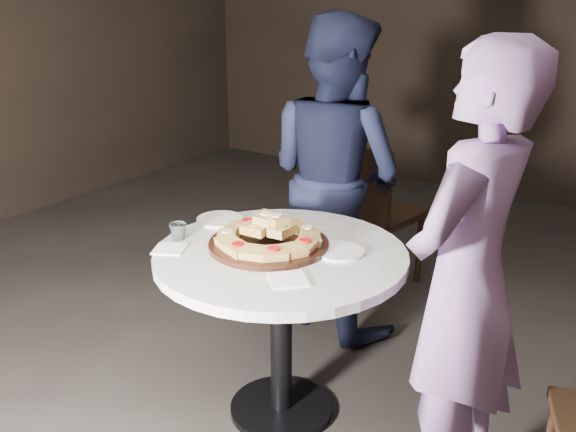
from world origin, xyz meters
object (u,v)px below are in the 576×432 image
Objects in this scene: serving_board at (269,244)px; diner_navy at (335,176)px; water_glass at (178,231)px; diner_teal at (467,283)px; table at (281,283)px; chair_far at (371,206)px; focaccia_pile at (269,234)px.

serving_board is 0.30× the size of diner_navy.
water_glass is 1.15m from diner_teal.
table is 1.47× the size of chair_far.
serving_board is 1.29m from chair_far.
focaccia_pile reaches higher than table.
chair_far reaches higher than focaccia_pile.
serving_board is 6.48× the size of water_glass.
focaccia_pile is at bearing 165.74° from table.
focaccia_pile is 0.38m from water_glass.
water_glass is at bearing -157.00° from focaccia_pile.
table is 1.29m from chair_far.
serving_board reaches higher than table.
focaccia_pile is at bearing 109.82° from serving_board.
serving_board is at bearing -70.18° from focaccia_pile.
serving_board is at bearing 116.19° from diner_navy.
focaccia_pile reaches higher than serving_board.
diner_teal is (0.96, -0.80, -0.01)m from diner_navy.
water_glass is at bearing 93.83° from diner_navy.
diner_navy is 1.01× the size of diner_teal.
diner_navy reaches higher than water_glass.
chair_far is 0.53m from diner_navy.
water_glass is at bearing -157.89° from serving_board.
diner_navy is at bearing 79.36° from water_glass.
focaccia_pile is at bearing 116.13° from diner_navy.
table is 0.47m from water_glass.
table is at bearing 17.40° from water_glass.
focaccia_pile is at bearing 107.94° from chair_far.
diner_teal is at bearing 1.98° from table.
serving_board is at bearing 22.11° from water_glass.
serving_board is 0.38m from water_glass.
table is at bearing -10.12° from serving_board.
serving_board is 0.54× the size of chair_far.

